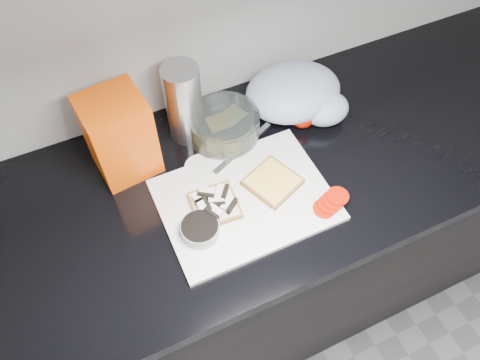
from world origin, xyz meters
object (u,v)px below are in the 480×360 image
glass_bowl (224,127)px  bread_bag (120,136)px  cutting_board (245,200)px  steel_canister (184,103)px

glass_bowl → bread_bag: size_ratio=0.82×
cutting_board → bread_bag: bread_bag is taller
glass_bowl → steel_canister: size_ratio=0.83×
cutting_board → bread_bag: (-0.22, 0.22, 0.11)m
cutting_board → glass_bowl: 0.22m
bread_bag → cutting_board: bearing=-52.1°
glass_bowl → cutting_board: bearing=-100.2°
bread_bag → steel_canister: size_ratio=1.01×
cutting_board → glass_bowl: size_ratio=2.18×
steel_canister → glass_bowl: bearing=-31.9°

